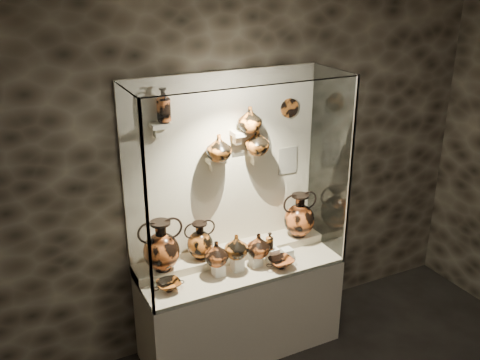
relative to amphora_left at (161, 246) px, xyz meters
name	(u,v)px	position (x,y,z in m)	size (l,w,h in m)	color
wall_back	(223,167)	(0.63, 0.20, 0.49)	(5.00, 0.02, 3.20)	black
plinth	(240,309)	(0.63, -0.12, -0.71)	(1.70, 0.60, 0.80)	beige
front_tier	(240,267)	(0.63, -0.12, -0.30)	(1.68, 0.58, 0.03)	beige
rear_tier	(231,254)	(0.63, 0.06, -0.26)	(1.70, 0.25, 0.10)	beige
back_panel	(223,167)	(0.63, 0.20, 0.49)	(1.70, 0.03, 1.60)	beige
glass_front	(258,193)	(0.63, -0.42, 0.49)	(1.70, 0.01, 1.60)	white
glass_left	(134,199)	(-0.22, -0.12, 0.49)	(0.01, 0.60, 1.60)	white
glass_right	(329,163)	(1.48, -0.12, 0.49)	(0.01, 0.60, 1.60)	white
glass_top	(240,78)	(0.63, -0.12, 1.28)	(1.70, 0.60, 0.01)	white
frame_post_left	(147,215)	(-0.21, -0.41, 0.49)	(0.02, 0.02, 1.60)	gray
frame_post_right	(350,175)	(1.47, -0.41, 0.49)	(0.02, 0.02, 1.60)	gray
pedestal_a	(218,269)	(0.41, -0.17, -0.23)	(0.09, 0.09, 0.10)	white
pedestal_b	(237,263)	(0.58, -0.17, -0.22)	(0.09, 0.09, 0.13)	white
pedestal_c	(256,260)	(0.75, -0.17, -0.24)	(0.09, 0.09, 0.09)	white
pedestal_d	(272,254)	(0.91, -0.17, -0.22)	(0.09, 0.09, 0.12)	white
pedestal_e	(287,253)	(1.05, -0.17, -0.24)	(0.09, 0.09, 0.08)	white
bracket_ul	(160,125)	(0.08, 0.12, 0.94)	(0.14, 0.12, 0.04)	beige
bracket_ca	(216,161)	(0.53, 0.12, 0.59)	(0.14, 0.12, 0.04)	beige
bracket_cb	(238,133)	(0.73, 0.12, 0.79)	(0.10, 0.12, 0.04)	beige
bracket_cc	(257,154)	(0.91, 0.12, 0.59)	(0.14, 0.12, 0.04)	beige
amphora_left	(161,246)	(0.00, 0.00, 0.00)	(0.34, 0.34, 0.43)	#BD5724
amphora_mid	(200,240)	(0.34, 0.04, -0.05)	(0.26, 0.26, 0.32)	#C36622
amphora_right	(299,215)	(1.28, 0.01, -0.01)	(0.32, 0.32, 0.40)	#BD5724
jug_a	(216,253)	(0.39, -0.17, -0.08)	(0.20, 0.20, 0.20)	#BD5724
jug_b	(236,246)	(0.56, -0.18, -0.05)	(0.19, 0.19, 0.20)	#C36622
jug_c	(258,245)	(0.77, -0.18, -0.09)	(0.20, 0.20, 0.20)	#BD5724
lekythos_small	(269,240)	(0.88, -0.17, -0.08)	(0.08, 0.08, 0.17)	#C36622
kylix_left	(169,285)	(-0.02, -0.21, -0.24)	(0.24, 0.20, 0.10)	#C36622
kylix_right	(281,262)	(0.92, -0.30, -0.23)	(0.26, 0.22, 0.10)	#BD5724
lekythos_tall	(163,104)	(0.12, 0.11, 1.10)	(0.12, 0.12, 0.29)	#BD5724
ovoid_vase_a	(219,148)	(0.54, 0.07, 0.71)	(0.21, 0.21, 0.21)	#C36622
ovoid_vase_b	(250,119)	(0.81, 0.07, 0.91)	(0.20, 0.20, 0.20)	#C36622
ovoid_vase_c	(257,142)	(0.88, 0.07, 0.71)	(0.20, 0.20, 0.21)	#C36622
wall_plate	(289,108)	(1.24, 0.17, 0.93)	(0.17, 0.17, 0.02)	#AB5921
info_placard	(288,160)	(1.24, 0.17, 0.46)	(0.18, 0.01, 0.24)	beige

